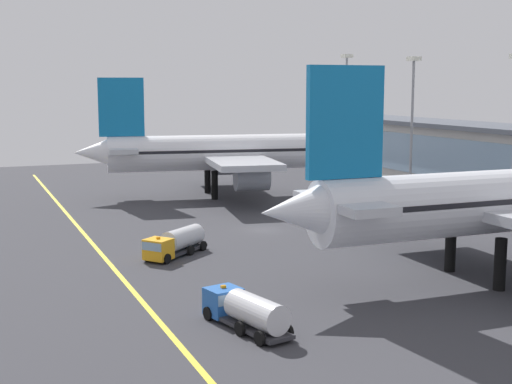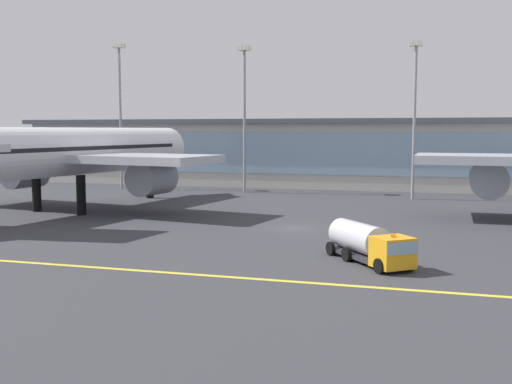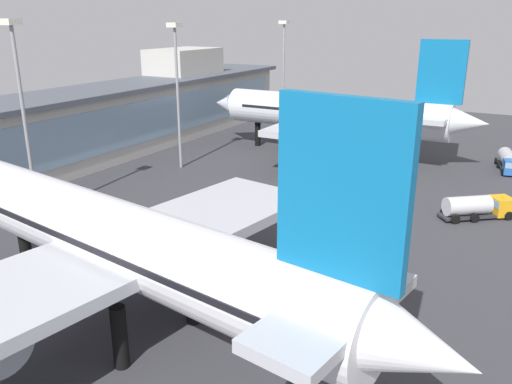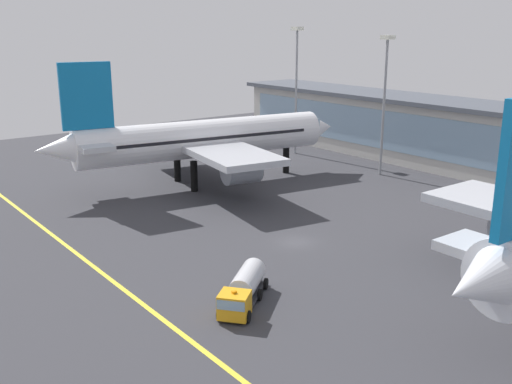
{
  "view_description": "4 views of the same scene",
  "coord_description": "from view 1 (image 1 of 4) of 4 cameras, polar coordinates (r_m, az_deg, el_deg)",
  "views": [
    {
      "loc": [
        83.46,
        -35.78,
        18.58
      ],
      "look_at": [
        -8.56,
        2.45,
        3.7
      ],
      "focal_mm": 49.96,
      "sensor_mm": 36.0,
      "label": 1
    },
    {
      "loc": [
        14.28,
        -61.41,
        10.1
      ],
      "look_at": [
        -5.28,
        4.01,
        3.22
      ],
      "focal_mm": 43.32,
      "sensor_mm": 36.0,
      "label": 2
    },
    {
      "loc": [
        -56.39,
        -19.59,
        23.4
      ],
      "look_at": [
        -5.69,
        8.22,
        4.1
      ],
      "focal_mm": 36.66,
      "sensor_mm": 36.0,
      "label": 3
    },
    {
      "loc": [
        49.48,
        -44.3,
        24.77
      ],
      "look_at": [
        -9.42,
        1.35,
        3.87
      ],
      "focal_mm": 41.63,
      "sensor_mm": 36.0,
      "label": 4
    }
  ],
  "objects": [
    {
      "name": "airliner_near_left",
      "position": [
        121.09,
        -2.24,
        3.14
      ],
      "size": [
        38.43,
        50.8,
        19.91
      ],
      "rotation": [
        0.0,
        0.0,
        1.41
      ],
      "color": "black",
      "rests_on": "ground"
    },
    {
      "name": "baggage_tug_near",
      "position": [
        78.9,
        -6.55,
        -4.06
      ],
      "size": [
        7.56,
        8.57,
        2.9
      ],
      "rotation": [
        0.0,
        0.0,
        5.39
      ],
      "color": "black",
      "rests_on": "ground"
    },
    {
      "name": "fuel_tanker_truck",
      "position": [
        55.69,
        -0.94,
        -9.36
      ],
      "size": [
        9.36,
        4.68,
        2.9
      ],
      "rotation": [
        0.0,
        0.0,
        3.37
      ],
      "color": "black",
      "rests_on": "ground"
    },
    {
      "name": "apron_light_mast_east",
      "position": [
        121.39,
        12.42,
        6.75
      ],
      "size": [
        1.8,
        1.8,
        23.35
      ],
      "color": "gray",
      "rests_on": "ground"
    },
    {
      "name": "apron_light_mast_far_east",
      "position": [
        140.43,
        7.23,
        7.38
      ],
      "size": [
        1.8,
        1.8,
        24.64
      ],
      "color": "gray",
      "rests_on": "ground"
    },
    {
      "name": "airliner_near_right",
      "position": [
        72.7,
        19.05,
        -0.78
      ],
      "size": [
        36.85,
        49.88,
        20.33
      ],
      "rotation": [
        0.0,
        0.0,
        1.56
      ],
      "color": "black",
      "rests_on": "ground"
    },
    {
      "name": "ground_plane",
      "position": [
        92.68,
        0.63,
        -3.07
      ],
      "size": [
        180.0,
        180.0,
        0.0
      ],
      "primitive_type": "plane",
      "color": "#38383D"
    },
    {
      "name": "taxiway_centreline_stripe",
      "position": [
        86.6,
        -12.91,
        -4.11
      ],
      "size": [
        144.0,
        0.5,
        0.01
      ],
      "primitive_type": "cube",
      "color": "yellow",
      "rests_on": "ground"
    }
  ]
}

